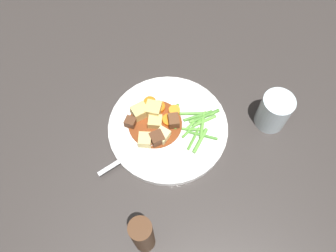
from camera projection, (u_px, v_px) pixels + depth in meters
The scene contains 31 objects.
ground_plane at pixel (168, 129), 0.82m from camera, with size 3.00×3.00×0.00m, color #383330.
dinner_plate at pixel (168, 128), 0.81m from camera, with size 0.29×0.29×0.02m, color white.
stew_sauce at pixel (155, 125), 0.80m from camera, with size 0.13×0.13×0.00m, color brown.
carrot_slice_0 at pixel (174, 111), 0.82m from camera, with size 0.03×0.03×0.01m, color orange.
carrot_slice_1 at pixel (168, 120), 0.80m from camera, with size 0.03×0.03×0.01m, color orange.
carrot_slice_2 at pixel (150, 103), 0.83m from camera, with size 0.03×0.03×0.01m, color orange.
carrot_slice_3 at pixel (159, 107), 0.82m from camera, with size 0.03×0.03×0.01m, color orange.
potato_chunk_0 at pixel (162, 135), 0.78m from camera, with size 0.03×0.03×0.02m, color #EAD68C.
potato_chunk_1 at pixel (140, 112), 0.80m from camera, with size 0.03×0.04×0.03m, color #DBBC6B.
potato_chunk_2 at pixel (153, 110), 0.80m from camera, with size 0.04×0.04×0.03m, color #DBBC6B.
potato_chunk_3 at pixel (155, 122), 0.80m from camera, with size 0.03×0.03×0.02m, color #DBBC6B.
potato_chunk_4 at pixel (145, 140), 0.77m from camera, with size 0.03×0.03×0.03m, color #E5CC7A.
meat_chunk_0 at pixel (174, 121), 0.79m from camera, with size 0.03×0.02×0.03m, color brown.
meat_chunk_1 at pixel (131, 122), 0.79m from camera, with size 0.02×0.02×0.02m, color #56331E.
meat_chunk_2 at pixel (157, 138), 0.77m from camera, with size 0.03×0.03×0.03m, color #56331E.
green_bean_0 at pixel (202, 135), 0.79m from camera, with size 0.01×0.01×0.07m, color #4C8E33.
green_bean_1 at pixel (204, 121), 0.81m from camera, with size 0.01×0.01×0.06m, color #66AD42.
green_bean_2 at pixel (194, 126), 0.80m from camera, with size 0.01×0.01×0.08m, color #599E38.
green_bean_3 at pixel (200, 141), 0.78m from camera, with size 0.01×0.01×0.07m, color #66AD42.
green_bean_4 at pixel (202, 117), 0.81m from camera, with size 0.01×0.01×0.06m, color #66AD42.
green_bean_5 at pixel (194, 139), 0.78m from camera, with size 0.01×0.01×0.06m, color #599E38.
green_bean_6 at pixel (202, 125), 0.80m from camera, with size 0.01×0.01×0.07m, color #66AD42.
green_bean_7 at pixel (195, 113), 0.82m from camera, with size 0.01×0.01×0.07m, color #599E38.
green_bean_8 at pixel (198, 116), 0.81m from camera, with size 0.01×0.01×0.07m, color #4C8E33.
green_bean_9 at pixel (193, 128), 0.80m from camera, with size 0.01×0.01×0.05m, color #599E38.
green_bean_10 at pixel (196, 121), 0.81m from camera, with size 0.01×0.01×0.07m, color #66AD42.
green_bean_11 at pixel (206, 116), 0.81m from camera, with size 0.01×0.01×0.07m, color #4C8E33.
green_bean_12 at pixel (177, 116), 0.81m from camera, with size 0.01×0.01×0.07m, color #599E38.
fork at pixel (134, 152), 0.77m from camera, with size 0.14×0.13×0.00m.
water_glass at pixel (274, 111), 0.79m from camera, with size 0.07×0.07×0.09m, color silver.
pepper_mill at pixel (142, 235), 0.63m from camera, with size 0.04×0.04×0.16m, color #4C2D19.
Camera 1 is at (-0.06, 0.36, 0.73)m, focal length 36.00 mm.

